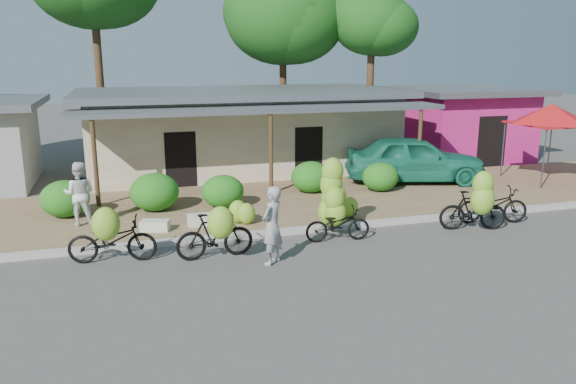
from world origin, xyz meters
The scene contains 27 objects.
ground centered at (0.00, 0.00, 0.00)m, with size 100.00×100.00×0.00m, color #4C4947.
sidewalk centered at (0.00, 5.00, 0.06)m, with size 60.00×6.00×0.12m, color #91764E.
curb centered at (0.00, 2.00, 0.07)m, with size 60.00×0.25×0.15m, color #A8A399.
shop_main centered at (0.00, 10.93, 1.72)m, with size 13.00×8.50×3.35m.
shop_pink centered at (10.50, 10.99, 1.67)m, with size 6.00×6.00×3.25m.
tree_center_right centered at (3.31, 16.61, 6.65)m, with size 5.89×5.83×8.88m.
tree_near_right centered at (7.31, 14.61, 6.35)m, with size 4.14×3.94×7.91m.
hedge_0 centered at (-6.48, 5.11, 0.66)m, with size 1.38×1.24×1.08m, color #176216.
hedge_1 centered at (-3.94, 5.04, 0.70)m, with size 1.48×1.33×1.15m, color #176216.
hedge_2 centered at (-1.90, 4.81, 0.63)m, with size 1.30×1.17×1.02m, color #176216.
hedge_3 centered at (1.36, 5.90, 0.66)m, with size 1.37×1.24×1.07m, color #176216.
hedge_4 centered at (3.72, 5.38, 0.62)m, with size 1.28×1.15×1.00m, color #176216.
hedge_5 centered at (7.04, 5.85, 0.61)m, with size 1.25×1.12×0.97m, color #176216.
red_canopy centered at (10.43, 5.13, 2.61)m, with size 3.50×3.50×2.86m.
bike_far_left centered at (-5.18, 1.10, 0.61)m, with size 2.10×1.39×1.50m.
bike_left centered at (-2.84, 0.63, 0.65)m, with size 1.88×1.22×1.44m.
bike_center centered at (0.43, 1.35, 0.83)m, with size 1.75×1.21×2.11m.
bike_right centered at (4.27, 0.69, 0.76)m, with size 1.92×1.41×1.78m.
bike_far_right centered at (5.26, 1.28, 0.53)m, with size 2.12×1.17×1.06m.
loose_banana_a centered at (-1.60, 2.84, 0.42)m, with size 0.48×0.41×0.61m, color #89BB2E.
loose_banana_b centered at (-1.81, 3.02, 0.45)m, with size 0.53×0.45×0.66m, color #89BB2E.
loose_banana_c centered at (1.39, 2.58, 0.43)m, with size 0.50×0.42×0.62m, color #89BB2E.
sack_near centered at (-2.77, 3.13, 0.27)m, with size 0.85×0.40×0.30m, color white.
sack_far centered at (-4.09, 2.99, 0.26)m, with size 0.75×0.38×0.28m, color white.
vendor centered at (-1.65, 0.00, 0.92)m, with size 0.67×0.44×1.84m, color gray.
bystander centered at (-6.00, 4.14, 1.01)m, with size 0.86×0.67×1.77m, color silver.
teal_van centered at (5.59, 6.36, 0.98)m, with size 2.03×5.05×1.72m, color #186E52.
Camera 1 is at (-4.88, -11.84, 4.68)m, focal length 35.00 mm.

